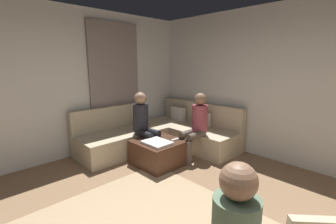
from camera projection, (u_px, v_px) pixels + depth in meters
The scene contains 10 objects.
wall_back at pixel (293, 86), 3.83m from camera, with size 6.00×0.12×2.70m, color silver.
wall_left at pixel (44, 85), 3.90m from camera, with size 0.12×6.00×2.70m, color silver.
curtain_panel at pixel (115, 86), 4.74m from camera, with size 0.06×1.10×2.50m, color gray.
sectional_couch at pixel (161, 134), 4.80m from camera, with size 2.10×2.55×0.87m.
ottoman at pixel (159, 152), 4.00m from camera, with size 0.76×0.76×0.42m, color #4C2D1E.
folded_blanket at pixel (157, 143), 3.80m from camera, with size 0.44×0.36×0.04m, color white.
coffee_mug at pixel (158, 133), 4.22m from camera, with size 0.08×0.08×0.10m, color #334C72.
game_remote at pixel (175, 140), 3.98m from camera, with size 0.05×0.15×0.02m, color white.
person_on_couch_back at pixel (196, 124), 4.15m from camera, with size 0.30×0.60×1.20m.
person_on_couch_side at pixel (144, 122), 4.23m from camera, with size 0.60×0.30×1.20m.
Camera 1 is at (1.32, -1.22, 1.73)m, focal length 24.81 mm.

